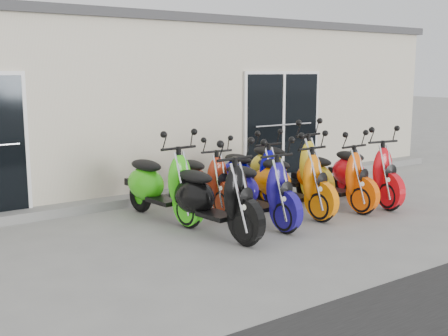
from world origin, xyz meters
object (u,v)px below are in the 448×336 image
(scooter_front_orange_b, at_px, (333,168))
(scooter_back_yellow, at_px, (287,158))
(scooter_front_orange_a, at_px, (291,172))
(scooter_front_black, at_px, (213,186))
(scooter_back_blue, at_px, (252,166))
(scooter_front_red, at_px, (365,164))
(scooter_back_red, at_px, (204,172))
(scooter_back_green, at_px, (162,174))
(scooter_front_blue, at_px, (258,180))

(scooter_front_orange_b, distance_m, scooter_back_yellow, 0.98)
(scooter_front_orange_a, distance_m, scooter_front_orange_b, 0.89)
(scooter_front_black, xyz_separation_m, scooter_back_blue, (1.68, 1.28, -0.05))
(scooter_front_red, distance_m, scooter_back_red, 2.86)
(scooter_front_orange_b, xyz_separation_m, scooter_front_red, (0.71, -0.07, 0.02))
(scooter_back_yellow, bearing_deg, scooter_front_red, -56.78)
(scooter_front_orange_b, distance_m, scooter_front_red, 0.72)
(scooter_front_orange_a, relative_size, scooter_back_green, 0.96)
(scooter_back_green, height_order, scooter_back_yellow, scooter_back_yellow)
(scooter_front_orange_a, height_order, scooter_front_red, scooter_front_red)
(scooter_front_red, bearing_deg, scooter_back_blue, 154.05)
(scooter_front_black, xyz_separation_m, scooter_back_red, (0.70, 1.31, -0.07))
(scooter_front_orange_b, bearing_deg, scooter_back_red, 145.88)
(scooter_front_black, bearing_deg, scooter_front_blue, 0.96)
(scooter_front_blue, relative_size, scooter_back_green, 0.94)
(scooter_back_green, height_order, scooter_back_red, scooter_back_green)
(scooter_front_red, bearing_deg, scooter_front_blue, -170.40)
(scooter_front_black, bearing_deg, scooter_back_red, 55.46)
(scooter_front_blue, xyz_separation_m, scooter_front_orange_b, (1.71, 0.10, -0.01))
(scooter_front_red, xyz_separation_m, scooter_back_yellow, (-0.90, 1.03, 0.05))
(scooter_front_black, height_order, scooter_back_blue, scooter_front_black)
(scooter_front_black, distance_m, scooter_front_blue, 0.90)
(scooter_back_green, bearing_deg, scooter_back_yellow, -7.00)
(scooter_front_red, height_order, scooter_back_blue, scooter_front_red)
(scooter_front_orange_b, relative_size, scooter_back_yellow, 0.91)
(scooter_front_blue, height_order, scooter_front_orange_b, scooter_front_blue)
(scooter_back_green, relative_size, scooter_back_yellow, 0.97)
(scooter_back_green, distance_m, scooter_back_yellow, 2.57)
(scooter_front_orange_b, distance_m, scooter_back_blue, 1.40)
(scooter_front_black, relative_size, scooter_front_red, 1.02)
(scooter_front_red, relative_size, scooter_back_red, 1.09)
(scooter_back_blue, distance_m, scooter_back_yellow, 0.74)
(scooter_front_red, relative_size, scooter_back_yellow, 0.94)
(scooter_back_blue, bearing_deg, scooter_front_blue, -127.02)
(scooter_front_black, distance_m, scooter_front_red, 3.31)
(scooter_front_blue, distance_m, scooter_back_red, 1.21)
(scooter_front_blue, distance_m, scooter_front_orange_b, 1.71)
(scooter_back_red, bearing_deg, scooter_front_blue, -77.80)
(scooter_front_black, relative_size, scooter_back_green, 0.98)
(scooter_front_blue, bearing_deg, scooter_front_black, -173.51)
(scooter_front_black, xyz_separation_m, scooter_front_orange_b, (2.59, 0.21, -0.04))
(scooter_front_black, xyz_separation_m, scooter_front_blue, (0.89, 0.12, -0.03))
(scooter_front_blue, bearing_deg, scooter_front_orange_b, 2.31)
(scooter_front_orange_b, xyz_separation_m, scooter_back_yellow, (-0.19, 0.96, 0.07))
(scooter_front_orange_a, height_order, scooter_front_orange_b, scooter_front_orange_a)
(scooter_front_blue, xyz_separation_m, scooter_front_orange_a, (0.82, 0.17, 0.01))
(scooter_front_orange_a, height_order, scooter_back_blue, scooter_front_orange_a)
(scooter_front_blue, height_order, scooter_front_red, scooter_front_red)
(scooter_front_orange_a, xyz_separation_m, scooter_front_red, (1.59, -0.14, 0.00))
(scooter_front_black, height_order, scooter_back_yellow, scooter_back_yellow)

